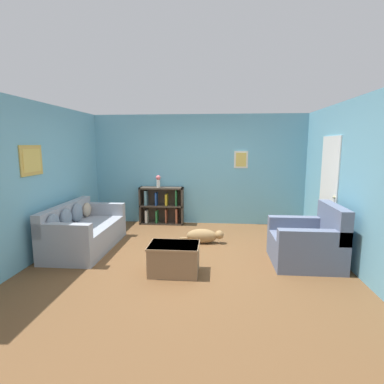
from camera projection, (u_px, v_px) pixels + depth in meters
The scene contains 10 objects.
ground_plane at pixel (190, 255), 5.17m from camera, with size 14.00×14.00×0.00m, color brown.
wall_back at pixel (199, 170), 7.18m from camera, with size 5.60×0.13×2.60m.
wall_left at pixel (44, 179), 5.18m from camera, with size 0.13×5.00×2.60m.
wall_right at pixel (349, 183), 4.77m from camera, with size 0.16×5.00×2.60m.
couch at pixel (83, 232), 5.48m from camera, with size 0.91×1.81×0.83m.
bookshelf at pixel (162, 206), 7.21m from camera, with size 1.05×0.29×0.89m.
recliner_chair at pixel (309, 243), 4.79m from camera, with size 1.02×1.00×0.96m.
coffee_table at pixel (174, 258), 4.43m from camera, with size 0.74×0.52×0.45m.
dog at pixel (203, 236), 5.82m from camera, with size 0.87×0.25×0.28m.
vase at pixel (158, 181), 7.09m from camera, with size 0.11×0.11×0.29m.
Camera 1 is at (0.46, -4.92, 1.90)m, focal length 28.00 mm.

